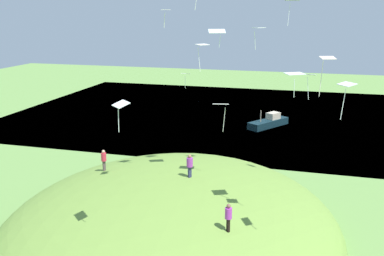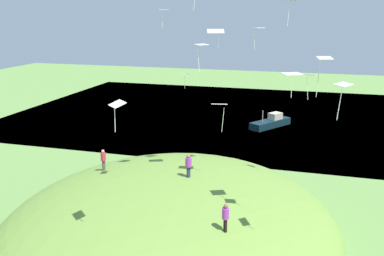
# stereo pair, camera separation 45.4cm
# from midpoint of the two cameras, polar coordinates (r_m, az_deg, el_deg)

# --- Properties ---
(ground_plane) EXTENTS (160.00, 160.00, 0.00)m
(ground_plane) POSITION_cam_midpoint_polar(r_m,az_deg,el_deg) (42.37, 5.94, -6.94)
(ground_plane) COLOR #679246
(lake_water) EXTENTS (47.85, 80.00, 0.40)m
(lake_water) POSITION_cam_midpoint_polar(r_m,az_deg,el_deg) (68.77, 9.72, 1.50)
(lake_water) COLOR #466388
(lake_water) RESTS_ON ground_plane
(grass_hill) EXTENTS (28.04, 25.30, 7.99)m
(grass_hill) POSITION_cam_midpoint_polar(r_m,az_deg,el_deg) (33.20, -3.17, -13.51)
(grass_hill) COLOR olive
(grass_hill) RESTS_ON ground_plane
(boat_on_lake) EXTENTS (6.82, 5.44, 2.64)m
(boat_on_lake) POSITION_cam_midpoint_polar(r_m,az_deg,el_deg) (62.11, 10.07, 0.78)
(boat_on_lake) COLOR #0F252E
(boat_on_lake) RESTS_ON lake_water
(person_walking_path) EXTENTS (0.66, 0.66, 1.80)m
(person_walking_path) POSITION_cam_midpoint_polar(r_m,az_deg,el_deg) (31.79, -0.72, -4.76)
(person_walking_path) COLOR #292C4E
(person_walking_path) RESTS_ON grass_hill
(person_near_shore) EXTENTS (0.57, 0.57, 1.77)m
(person_near_shore) POSITION_cam_midpoint_polar(r_m,az_deg,el_deg) (35.51, -12.12, -3.92)
(person_near_shore) COLOR #504341
(person_near_shore) RESTS_ON grass_hill
(person_on_hilltop) EXTENTS (0.59, 0.59, 1.78)m
(person_on_hilltop) POSITION_cam_midpoint_polar(r_m,az_deg,el_deg) (25.64, 4.40, -11.47)
(person_on_hilltop) COLOR black
(person_on_hilltop) RESTS_ON grass_hill
(kite_0) EXTENTS (1.09, 1.34, 1.29)m
(kite_0) POSITION_cam_midpoint_polar(r_m,az_deg,el_deg) (30.05, 2.94, 12.80)
(kite_0) COLOR white
(kite_1) EXTENTS (0.75, 0.58, 1.11)m
(kite_1) POSITION_cam_midpoint_polar(r_m,az_deg,el_deg) (26.92, -4.03, 15.40)
(kite_1) COLOR white
(kite_2) EXTENTS (1.00, 0.95, 1.82)m
(kite_2) POSITION_cam_midpoint_polar(r_m,az_deg,el_deg) (21.76, 19.45, 5.25)
(kite_2) COLOR white
(kite_3) EXTENTS (1.16, 1.12, 2.08)m
(kite_3) POSITION_cam_midpoint_polar(r_m,az_deg,el_deg) (32.78, 0.93, 10.92)
(kite_3) COLOR white
(kite_5) EXTENTS (0.68, 0.84, 1.95)m
(kite_5) POSITION_cam_midpoint_polar(r_m,az_deg,el_deg) (33.01, 15.20, 6.64)
(kite_5) COLOR white
(kite_6) EXTENTS (1.08, 1.34, 2.08)m
(kite_6) POSITION_cam_midpoint_polar(r_m,az_deg,el_deg) (34.82, 12.98, 16.35)
(kite_6) COLOR white
(kite_7) EXTENTS (1.00, 1.29, 2.19)m
(kite_7) POSITION_cam_midpoint_polar(r_m,az_deg,el_deg) (30.60, 3.48, 3.07)
(kite_7) COLOR white
(kite_8) EXTENTS (1.07, 1.00, 1.62)m
(kite_8) POSITION_cam_midpoint_polar(r_m,az_deg,el_deg) (32.31, 8.49, 13.00)
(kite_8) COLOR white
(kite_9) EXTENTS (1.18, 1.29, 1.35)m
(kite_9) POSITION_cam_midpoint_polar(r_m,az_deg,el_deg) (24.69, 13.08, 7.02)
(kite_9) COLOR white
(kite_10) EXTENTS (0.48, 0.69, 1.26)m
(kite_10) POSITION_cam_midpoint_polar(r_m,az_deg,el_deg) (34.53, -1.24, 7.17)
(kite_10) COLOR white
(kite_11) EXTENTS (1.15, 1.17, 1.57)m
(kite_11) POSITION_cam_midpoint_polar(r_m,az_deg,el_deg) (22.28, -10.11, 3.02)
(kite_11) COLOR white
(kite_12) EXTENTS (0.77, 0.91, 2.19)m
(kite_12) POSITION_cam_midpoint_polar(r_m,az_deg,el_deg) (23.45, 17.08, 8.54)
(kite_12) COLOR silver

